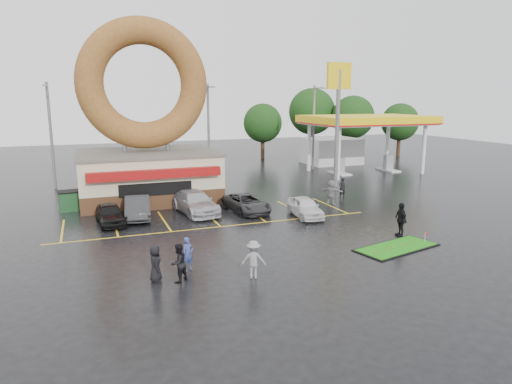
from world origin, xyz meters
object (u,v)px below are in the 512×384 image
object	(u,v)px
shell_sign	(338,102)
person_blue	(188,254)
dumpster	(73,201)
car_black	(110,214)
person_cameraman	(401,220)
streetlight_left	(51,133)
putting_green	(397,247)
car_dgrey	(137,207)
car_grey	(246,203)
streetlight_mid	(209,128)
car_white	(305,207)
donut_shop	(146,141)
gas_station	(350,135)
car_silver	(195,202)
streetlight_right	(314,125)

from	to	relation	value
shell_sign	person_blue	distance (m)	23.14
person_blue	dumpster	distance (m)	14.95
car_black	person_cameraman	world-z (taller)	person_cameraman
streetlight_left	putting_green	size ratio (longest dim) A/B	1.81
car_dgrey	car_grey	xyz separation A→B (m)	(7.17, -0.98, -0.11)
shell_sign	car_black	bearing A→B (deg)	-163.62
car_grey	person_cameraman	bearing A→B (deg)	-59.85
streetlight_mid	car_white	distance (m)	17.77
donut_shop	car_grey	distance (m)	9.58
shell_sign	streetlight_left	bearing A→B (deg)	161.01
car_grey	car_white	bearing A→B (deg)	-45.64
gas_station	car_silver	xyz separation A→B (m)	(-20.67, -13.71, -2.95)
shell_sign	streetlight_right	distance (m)	10.68
streetlight_right	car_silver	world-z (taller)	streetlight_right
car_grey	car_silver	bearing A→B (deg)	157.17
streetlight_left	car_black	xyz separation A→B (m)	(3.77, -13.57, -4.14)
putting_green	streetlight_right	bearing A→B (deg)	71.64
donut_shop	gas_station	xyz separation A→B (m)	(23.00, 7.97, -0.77)
streetlight_left	car_silver	distance (m)	16.26
car_black	dumpster	world-z (taller)	dumpster
car_black	car_silver	bearing A→B (deg)	4.28
streetlight_left	car_silver	bearing A→B (deg)	-53.69
gas_station	car_dgrey	bearing A→B (deg)	-150.81
donut_shop	car_silver	distance (m)	7.23
donut_shop	gas_station	world-z (taller)	donut_shop
car_white	putting_green	distance (m)	7.65
car_dgrey	person_cameraman	bearing A→B (deg)	-28.79
donut_shop	streetlight_left	size ratio (longest dim) A/B	1.50
donut_shop	shell_sign	bearing A→B (deg)	-3.47
streetlight_right	car_black	xyz separation A→B (m)	(-22.23, -15.57, -4.14)
shell_sign	car_dgrey	size ratio (longest dim) A/B	2.39
dumpster	putting_green	bearing A→B (deg)	-49.26
donut_shop	car_grey	world-z (taller)	donut_shop
streetlight_left	person_cameraman	distance (m)	29.26
car_silver	car_white	bearing A→B (deg)	-35.94
shell_sign	streetlight_mid	xyz separation A→B (m)	(-9.00, 8.92, -2.60)
car_black	car_grey	bearing A→B (deg)	-5.14
streetlight_mid	putting_green	world-z (taller)	streetlight_mid
putting_green	donut_shop	bearing A→B (deg)	122.16
donut_shop	car_grey	xyz separation A→B (m)	(5.69, -6.69, -3.84)
streetlight_right	car_dgrey	world-z (taller)	streetlight_right
streetlight_right	car_white	world-z (taller)	streetlight_right
streetlight_left	car_black	world-z (taller)	streetlight_left
streetlight_left	dumpster	bearing A→B (deg)	-79.98
gas_station	putting_green	size ratio (longest dim) A/B	2.74
car_dgrey	streetlight_right	bearing A→B (deg)	41.33
dumpster	putting_green	size ratio (longest dim) A/B	0.36
streetlight_mid	person_blue	bearing A→B (deg)	-107.19
person_blue	person_cameraman	size ratio (longest dim) A/B	0.81
car_grey	car_white	size ratio (longest dim) A/B	1.16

